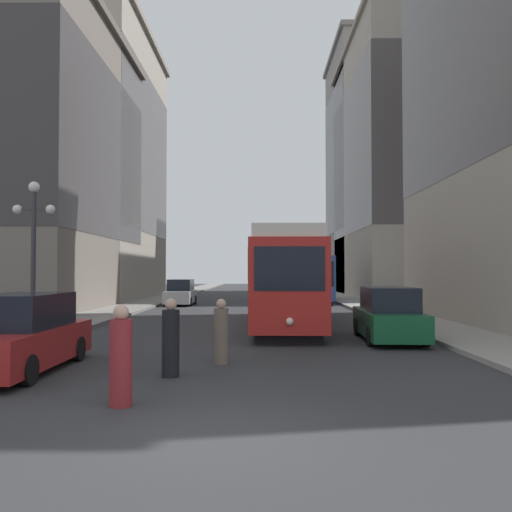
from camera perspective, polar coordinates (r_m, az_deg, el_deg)
name	(u,v)px	position (r m, az deg, el deg)	size (l,w,h in m)	color
ground_plane	(216,438)	(8.00, -4.24, -18.65)	(200.00, 200.00, 0.00)	#303033
sidewalk_left	(166,298)	(48.41, -9.51, -4.36)	(2.85, 120.00, 0.15)	gray
sidewalk_right	(341,298)	(48.21, 8.93, -4.38)	(2.85, 120.00, 0.15)	gray
streetcar	(283,278)	(23.09, 2.83, -2.29)	(2.71, 12.63, 3.89)	black
transit_bus	(312,277)	(42.03, 5.89, -2.23)	(2.94, 11.27, 3.45)	black
parked_car_left_near	(181,293)	(38.49, -7.96, -3.91)	(1.90, 4.37, 1.82)	black
parked_car_left_mid	(21,335)	(13.94, -23.53, -7.70)	(1.91, 5.00, 1.82)	black
parked_car_right_far	(389,316)	(18.98, 13.83, -6.16)	(2.03, 4.80, 1.82)	black
pedestrian_crossing_near	(221,334)	(13.84, -3.70, -8.19)	(0.37, 0.37, 1.65)	#6B5B4C
pedestrian_crossing_far	(121,359)	(9.86, -14.08, -10.48)	(0.40, 0.40, 1.76)	maroon
pedestrian_on_sidewalk	(171,340)	(12.33, -8.99, -8.78)	(0.39, 0.39, 1.74)	black
lamp_post_left_near	(34,234)	(19.34, -22.43, 2.11)	(1.41, 0.36, 5.19)	#333338
building_left_corner	(84,161)	(50.03, -17.68, 9.51)	(11.75, 18.93, 23.31)	#A89E8E
building_right_corner	(420,165)	(54.55, 16.88, 9.16)	(14.04, 21.38, 24.38)	#A89E8E
building_right_far	(403,167)	(65.34, 15.21, 9.05)	(16.46, 15.68, 28.06)	gray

